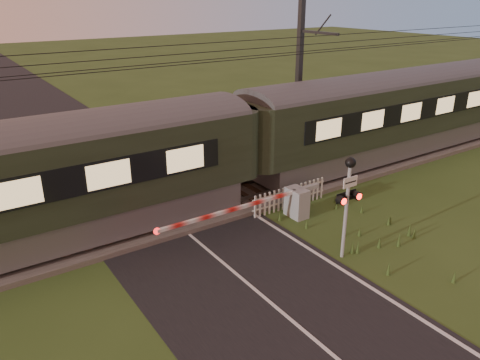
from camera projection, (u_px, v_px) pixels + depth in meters
ground at (276, 308)px, 12.28m from camera, size 160.00×160.00×0.00m
road at (282, 312)px, 12.11m from camera, size 6.00×140.00×0.03m
track_bed at (168, 215)px, 17.26m from camera, size 140.00×3.40×0.39m
overhead_wires at (158, 58)px, 15.16m from camera, size 120.00×0.62×0.62m
train at (241, 143)px, 18.15m from camera, size 42.46×2.93×3.96m
boom_gate at (291, 203)px, 16.95m from camera, size 6.64×0.85×1.13m
crossing_signal at (348, 190)px, 13.83m from camera, size 0.84×0.35×3.29m
picket_fence at (290, 197)px, 17.86m from camera, size 3.49×0.07×0.89m
catenary_mast at (300, 79)px, 21.71m from camera, size 0.24×2.47×7.64m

